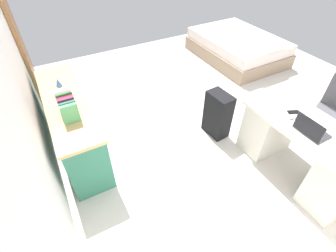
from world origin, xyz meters
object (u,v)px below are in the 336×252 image
Objects in this scene: bed at (237,47)px; computer_mouse at (292,117)px; figurine_small at (58,82)px; credenza at (73,124)px; suitcase_black at (218,115)px; office_chair at (332,117)px; desk at (301,150)px; cell_phone_by_mouse at (294,112)px; laptop at (311,130)px.

bed is 2.99m from computer_mouse.
figurine_small is at bearing 101.15° from bed.
credenza reaches higher than suitcase_black.
credenza is at bearing 64.60° from suitcase_black.
desk is at bearing 102.95° from office_chair.
desk is 10.60× the size of cell_phone_by_mouse.
credenza is (1.51, 3.02, -0.03)m from office_chair.
credenza is 3.79m from bed.
suitcase_black is 4.87× the size of cell_phone_by_mouse.
computer_mouse is (0.22, 0.07, 0.37)m from desk.
office_chair is 1.48m from suitcase_black.
desk reaches higher than bed.
laptop reaches higher than office_chair.
suitcase_black is 6.62× the size of computer_mouse.
bed is 6.16× the size of laptop.
bed is at bearing -5.62° from cell_phone_by_mouse.
office_chair reaches higher than computer_mouse.
laptop is 3.11× the size of computer_mouse.
laptop reaches higher than suitcase_black.
figurine_small reaches higher than suitcase_black.
bed is at bearing -78.85° from figurine_small.
bed is 2.89m from cell_phone_by_mouse.
desk is 2.79m from credenza.
credenza is (1.70, 2.21, 0.01)m from desk.
computer_mouse is at bearing 87.78° from office_chair.
computer_mouse is (0.03, 0.88, 0.33)m from office_chair.
computer_mouse is 0.74× the size of cell_phone_by_mouse.
desk is at bearing -160.97° from cell_phone_by_mouse.
bed is at bearing -30.61° from computer_mouse.
credenza is 2.62m from computer_mouse.
office_chair is at bearing 166.32° from bed.
desk reaches higher than suitcase_black.
bed is 2.89× the size of suitcase_black.
cell_phone_by_mouse reaches higher than desk.
cell_phone_by_mouse is at bearing 150.39° from bed.
office_chair reaches higher than desk.
bed is at bearing -27.49° from desk.
suitcase_black is (1.03, 0.41, -0.05)m from desk.
computer_mouse reaches higher than cell_phone_by_mouse.
desk is 3.04m from figurine_small.
desk is 0.80× the size of credenza.
suitcase_black is at bearing 55.22° from office_chair.
bed is 2.52m from suitcase_black.
laptop reaches higher than credenza.
bed is 14.08× the size of cell_phone_by_mouse.
bed is at bearing -51.95° from suitcase_black.
figurine_small is at bearing 0.26° from credenza.
credenza is at bearing 52.48° from desk.
figurine_small is at bearing 75.83° from cell_phone_by_mouse.
laptop reaches higher than cell_phone_by_mouse.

